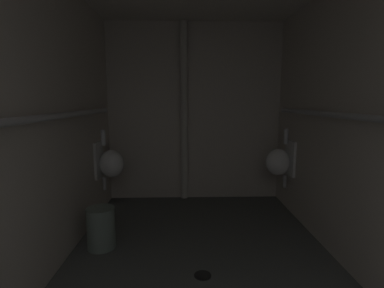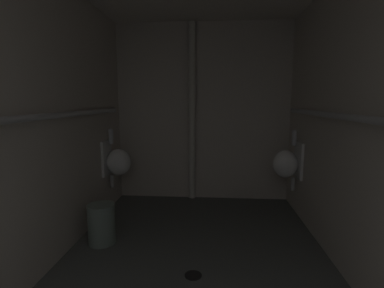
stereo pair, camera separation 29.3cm
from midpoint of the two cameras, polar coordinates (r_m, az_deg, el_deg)
The scene contains 9 objects.
wall_left at distance 2.24m, azimuth -29.33°, elevation 3.07°, with size 0.06×4.52×2.46m, color beige.
wall_back at distance 4.10m, azimuth 4.21°, elevation 6.13°, with size 2.53×0.06×2.46m, color beige.
urinal_left_mid at distance 3.72m, azimuth -12.45°, elevation -3.35°, with size 0.32×0.30×0.76m.
urinal_right_mid at distance 3.76m, azimuth 20.50°, elevation -3.58°, with size 0.32×0.30×0.76m.
supply_pipe_left at distance 2.18m, azimuth -27.63°, elevation 4.42°, with size 0.06×3.73×0.06m.
supply_pipe_right at distance 2.18m, azimuth 35.96°, elevation 3.76°, with size 0.06×3.81×0.06m.
standpipe_back_wall at distance 3.99m, azimuth 2.09°, elevation 6.08°, with size 0.10×0.10×2.41m, color beige.
floor_drain at distance 2.56m, azimuth 3.77°, elevation -24.59°, with size 0.14×0.14×0.01m, color black.
waste_bin at distance 3.04m, azimuth -14.81°, elevation -15.11°, with size 0.26×0.26×0.40m, color slate.
Camera 2 is at (0.15, 0.34, 1.40)m, focal length 26.95 mm.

